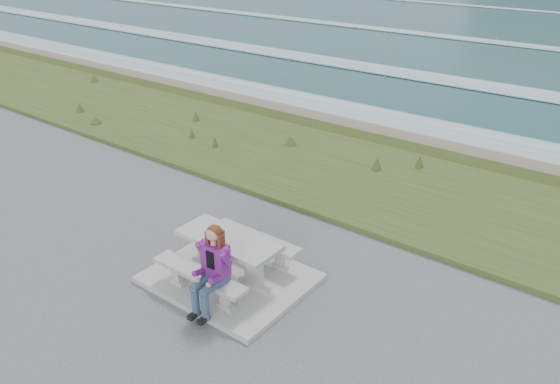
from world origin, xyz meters
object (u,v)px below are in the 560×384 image
Objects in this scene: bench_landward at (199,277)px; bench_seaward at (256,241)px; picnic_table at (229,246)px; seated_woman at (210,281)px.

bench_landward and bench_seaward have the same top height.
seated_woman is at bearing -65.60° from picnic_table.
bench_landward is (0.00, -0.70, -0.23)m from picnic_table.
bench_landward is 1.27× the size of seated_woman.
seated_woman is at bearing -76.14° from bench_seaward.
picnic_table is 0.92m from seated_woman.
bench_landward is at bearing -90.00° from picnic_table.
bench_seaward is at bearing 90.00° from picnic_table.
bench_seaward is at bearing 100.15° from seated_woman.
bench_seaward is at bearing 90.00° from bench_landward.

